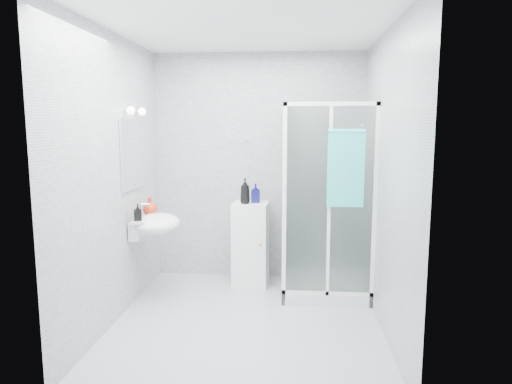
# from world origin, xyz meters

# --- Properties ---
(room) EXTENTS (2.40, 2.60, 2.60)m
(room) POSITION_xyz_m (0.00, 0.00, 1.30)
(room) COLOR #BABFC1
(room) RESTS_ON ground
(shower_enclosure) EXTENTS (0.90, 0.95, 2.00)m
(shower_enclosure) POSITION_xyz_m (0.67, 0.77, 0.45)
(shower_enclosure) COLOR white
(shower_enclosure) RESTS_ON ground
(wall_basin) EXTENTS (0.46, 0.56, 0.35)m
(wall_basin) POSITION_xyz_m (-0.99, 0.45, 0.80)
(wall_basin) COLOR white
(wall_basin) RESTS_ON ground
(mirror) EXTENTS (0.02, 0.60, 0.70)m
(mirror) POSITION_xyz_m (-1.19, 0.45, 1.50)
(mirror) COLOR white
(mirror) RESTS_ON room
(vanity_lights) EXTENTS (0.10, 0.40, 0.08)m
(vanity_lights) POSITION_xyz_m (-1.14, 0.45, 1.92)
(vanity_lights) COLOR silver
(vanity_lights) RESTS_ON room
(wall_hooks) EXTENTS (0.23, 0.06, 0.03)m
(wall_hooks) POSITION_xyz_m (-0.25, 1.26, 1.62)
(wall_hooks) COLOR silver
(wall_hooks) RESTS_ON room
(storage_cabinet) EXTENTS (0.40, 0.42, 0.93)m
(storage_cabinet) POSITION_xyz_m (-0.07, 1.01, 0.47)
(storage_cabinet) COLOR white
(storage_cabinet) RESTS_ON ground
(hand_towel) EXTENTS (0.34, 0.05, 0.73)m
(hand_towel) POSITION_xyz_m (0.89, 0.36, 1.40)
(hand_towel) COLOR #34C6C3
(hand_towel) RESTS_ON shower_enclosure
(shampoo_bottle_a) EXTENTS (0.13, 0.13, 0.28)m
(shampoo_bottle_a) POSITION_xyz_m (-0.12, 0.96, 1.07)
(shampoo_bottle_a) COLOR black
(shampoo_bottle_a) RESTS_ON storage_cabinet
(shampoo_bottle_b) EXTENTS (0.10, 0.10, 0.21)m
(shampoo_bottle_b) POSITION_xyz_m (-0.02, 1.05, 1.04)
(shampoo_bottle_b) COLOR #100E56
(shampoo_bottle_b) RESTS_ON storage_cabinet
(soap_dispenser_orange) EXTENTS (0.16, 0.16, 0.19)m
(soap_dispenser_orange) POSITION_xyz_m (-1.07, 0.57, 0.96)
(soap_dispenser_orange) COLOR #B42D15
(soap_dispenser_orange) RESTS_ON wall_basin
(soap_dispenser_black) EXTENTS (0.09, 0.09, 0.16)m
(soap_dispenser_black) POSITION_xyz_m (-1.10, 0.29, 0.94)
(soap_dispenser_black) COLOR black
(soap_dispenser_black) RESTS_ON wall_basin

